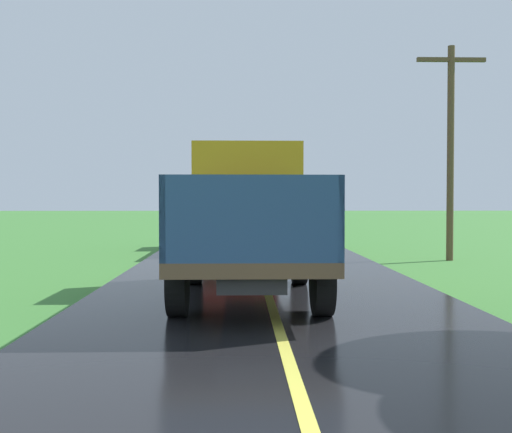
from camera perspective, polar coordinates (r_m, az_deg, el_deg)
banana_truck_near at (r=11.32m, az=-0.87°, el=0.04°), size 2.38×5.82×2.80m
banana_truck_far at (r=21.98m, az=-1.53°, el=0.77°), size 2.38×5.81×2.80m
utility_pole_roadside at (r=18.73m, az=17.75°, el=6.49°), size 2.00×0.20×6.24m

